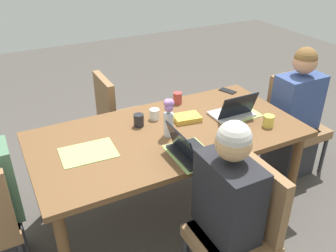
{
  "coord_description": "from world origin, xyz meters",
  "views": [
    {
      "loc": [
        1.05,
        2.04,
        2.08
      ],
      "look_at": [
        0.0,
        0.0,
        0.8
      ],
      "focal_mm": 39.26,
      "sensor_mm": 36.0,
      "label": 1
    }
  ],
  "objects_px": {
    "laptop_far_left_near": "(189,151)",
    "coffee_mug_centre_right": "(155,114)",
    "chair_head_left_left_far": "(293,118)",
    "coffee_mug_near_right": "(178,98)",
    "person_head_left_left_far": "(294,120)",
    "laptop_head_left_left_far": "(233,112)",
    "person_far_left_near": "(225,221)",
    "coffee_mug_centre_left": "(139,120)",
    "book_red_cover": "(187,118)",
    "dining_table": "(168,141)",
    "chair_far_left_near": "(241,226)",
    "flower_vase": "(169,116)",
    "coffee_mug_far_left": "(224,134)",
    "chair_near_right_near": "(118,116)",
    "phone_black": "(228,91)",
    "coffee_mug_near_left": "(269,121)"
  },
  "relations": [
    {
      "from": "coffee_mug_near_left",
      "to": "coffee_mug_far_left",
      "type": "distance_m",
      "value": 0.41
    },
    {
      "from": "person_head_left_left_far",
      "to": "laptop_head_left_left_far",
      "type": "height_order",
      "value": "person_head_left_left_far"
    },
    {
      "from": "chair_head_left_left_far",
      "to": "phone_black",
      "type": "xyz_separation_m",
      "value": [
        0.53,
        -0.31,
        0.25
      ]
    },
    {
      "from": "person_head_left_left_far",
      "to": "laptop_head_left_left_far",
      "type": "bearing_deg",
      "value": 2.5
    },
    {
      "from": "person_far_left_near",
      "to": "chair_near_right_near",
      "type": "xyz_separation_m",
      "value": [
        0.08,
        -1.6,
        -0.03
      ]
    },
    {
      "from": "laptop_far_left_near",
      "to": "coffee_mug_centre_right",
      "type": "distance_m",
      "value": 0.57
    },
    {
      "from": "coffee_mug_far_left",
      "to": "flower_vase",
      "type": "bearing_deg",
      "value": -36.47
    },
    {
      "from": "chair_near_right_near",
      "to": "coffee_mug_centre_left",
      "type": "xyz_separation_m",
      "value": [
        0.07,
        0.67,
        0.3
      ]
    },
    {
      "from": "chair_far_left_near",
      "to": "person_far_left_near",
      "type": "bearing_deg",
      "value": -38.76
    },
    {
      "from": "coffee_mug_near_right",
      "to": "coffee_mug_centre_left",
      "type": "height_order",
      "value": "coffee_mug_near_right"
    },
    {
      "from": "flower_vase",
      "to": "coffee_mug_far_left",
      "type": "bearing_deg",
      "value": 143.53
    },
    {
      "from": "person_far_left_near",
      "to": "phone_black",
      "type": "distance_m",
      "value": 1.43
    },
    {
      "from": "dining_table",
      "to": "laptop_far_left_near",
      "type": "height_order",
      "value": "laptop_far_left_near"
    },
    {
      "from": "dining_table",
      "to": "book_red_cover",
      "type": "bearing_deg",
      "value": -155.96
    },
    {
      "from": "laptop_head_left_left_far",
      "to": "coffee_mug_near_right",
      "type": "relative_size",
      "value": 3.32
    },
    {
      "from": "laptop_head_left_left_far",
      "to": "coffee_mug_far_left",
      "type": "distance_m",
      "value": 0.37
    },
    {
      "from": "laptop_far_left_near",
      "to": "coffee_mug_near_right",
      "type": "distance_m",
      "value": 0.8
    },
    {
      "from": "dining_table",
      "to": "book_red_cover",
      "type": "distance_m",
      "value": 0.25
    },
    {
      "from": "laptop_head_left_left_far",
      "to": "coffee_mug_near_right",
      "type": "xyz_separation_m",
      "value": [
        0.27,
        -0.41,
        0.0
      ]
    },
    {
      "from": "person_far_left_near",
      "to": "person_head_left_left_far",
      "type": "xyz_separation_m",
      "value": [
        -1.28,
        -0.76,
        0.0
      ]
    },
    {
      "from": "laptop_head_left_left_far",
      "to": "book_red_cover",
      "type": "height_order",
      "value": "laptop_head_left_left_far"
    },
    {
      "from": "person_far_left_near",
      "to": "laptop_head_left_left_far",
      "type": "distance_m",
      "value": 0.96
    },
    {
      "from": "person_far_left_near",
      "to": "coffee_mug_centre_right",
      "type": "distance_m",
      "value": 1.01
    },
    {
      "from": "chair_head_left_left_far",
      "to": "coffee_mug_far_left",
      "type": "bearing_deg",
      "value": 19.09
    },
    {
      "from": "chair_far_left_near",
      "to": "flower_vase",
      "type": "relative_size",
      "value": 3.19
    },
    {
      "from": "laptop_head_left_left_far",
      "to": "coffee_mug_near_right",
      "type": "height_order",
      "value": "laptop_head_left_left_far"
    },
    {
      "from": "person_far_left_near",
      "to": "coffee_mug_near_left",
      "type": "distance_m",
      "value": 0.9
    },
    {
      "from": "chair_near_right_near",
      "to": "phone_black",
      "type": "height_order",
      "value": "chair_near_right_near"
    },
    {
      "from": "chair_head_left_left_far",
      "to": "coffee_mug_near_right",
      "type": "relative_size",
      "value": 9.33
    },
    {
      "from": "chair_far_left_near",
      "to": "chair_head_left_left_far",
      "type": "bearing_deg",
      "value": -144.7
    },
    {
      "from": "person_far_left_near",
      "to": "chair_near_right_near",
      "type": "height_order",
      "value": "person_far_left_near"
    },
    {
      "from": "book_red_cover",
      "to": "coffee_mug_far_left",
      "type": "bearing_deg",
      "value": 111.34
    },
    {
      "from": "flower_vase",
      "to": "coffee_mug_near_left",
      "type": "distance_m",
      "value": 0.76
    },
    {
      "from": "dining_table",
      "to": "coffee_mug_centre_right",
      "type": "xyz_separation_m",
      "value": [
        -0.0,
        -0.23,
        0.12
      ]
    },
    {
      "from": "flower_vase",
      "to": "laptop_far_left_near",
      "type": "bearing_deg",
      "value": 88.33
    },
    {
      "from": "person_head_left_left_far",
      "to": "flower_vase",
      "type": "bearing_deg",
      "value": 2.43
    },
    {
      "from": "chair_far_left_near",
      "to": "chair_head_left_left_far",
      "type": "distance_m",
      "value": 1.55
    },
    {
      "from": "chair_head_left_left_far",
      "to": "coffee_mug_near_right",
      "type": "distance_m",
      "value": 1.13
    },
    {
      "from": "coffee_mug_near_left",
      "to": "coffee_mug_centre_right",
      "type": "height_order",
      "value": "coffee_mug_near_left"
    },
    {
      "from": "chair_head_left_left_far",
      "to": "laptop_far_left_near",
      "type": "distance_m",
      "value": 1.46
    },
    {
      "from": "phone_black",
      "to": "chair_head_left_left_far",
      "type": "bearing_deg",
      "value": 38.11
    },
    {
      "from": "coffee_mug_near_right",
      "to": "coffee_mug_centre_right",
      "type": "relative_size",
      "value": 1.16
    },
    {
      "from": "coffee_mug_centre_left",
      "to": "book_red_cover",
      "type": "distance_m",
      "value": 0.37
    },
    {
      "from": "chair_far_left_near",
      "to": "flower_vase",
      "type": "xyz_separation_m",
      "value": [
        0.09,
        -0.77,
        0.41
      ]
    },
    {
      "from": "book_red_cover",
      "to": "chair_head_left_left_far",
      "type": "bearing_deg",
      "value": -172.01
    },
    {
      "from": "laptop_head_left_left_far",
      "to": "laptop_far_left_near",
      "type": "height_order",
      "value": "laptop_far_left_near"
    },
    {
      "from": "person_far_left_near",
      "to": "book_red_cover",
      "type": "bearing_deg",
      "value": -104.24
    },
    {
      "from": "coffee_mug_near_left",
      "to": "book_red_cover",
      "type": "xyz_separation_m",
      "value": [
        0.49,
        -0.36,
        -0.02
      ]
    },
    {
      "from": "dining_table",
      "to": "coffee_mug_near_right",
      "type": "xyz_separation_m",
      "value": [
        -0.29,
        -0.39,
        0.13
      ]
    },
    {
      "from": "chair_far_left_near",
      "to": "flower_vase",
      "type": "bearing_deg",
      "value": -83.42
    }
  ]
}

